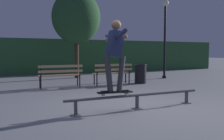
# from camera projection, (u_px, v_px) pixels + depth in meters

# --- Properties ---
(ground_plane) EXTENTS (90.00, 90.00, 0.00)m
(ground_plane) POSITION_uv_depth(u_px,v_px,m) (132.00, 107.00, 5.53)
(ground_plane) COLOR slate
(hedge_backdrop) EXTENTS (24.00, 1.20, 2.11)m
(hedge_backdrop) POSITION_uv_depth(u_px,v_px,m) (57.00, 56.00, 14.40)
(hedge_backdrop) COLOR #2D5B33
(hedge_backdrop) RESTS_ON ground
(grind_rail) EXTENTS (3.39, 0.18, 0.35)m
(grind_rail) POSITION_uv_depth(u_px,v_px,m) (137.00, 98.00, 5.30)
(grind_rail) COLOR #47474C
(grind_rail) RESTS_ON ground
(skateboard) EXTENTS (0.80, 0.30, 0.09)m
(skateboard) POSITION_uv_depth(u_px,v_px,m) (115.00, 92.00, 5.07)
(skateboard) COLOR black
(skateboard) RESTS_ON grind_rail
(skateboarder) EXTENTS (0.63, 1.40, 1.56)m
(skateboarder) POSITION_uv_depth(u_px,v_px,m) (115.00, 50.00, 5.00)
(skateboarder) COLOR black
(skateboarder) RESTS_ON skateboard
(park_bench_leftmost) EXTENTS (1.60, 0.41, 0.88)m
(park_bench_leftmost) POSITION_uv_depth(u_px,v_px,m) (60.00, 73.00, 8.46)
(park_bench_leftmost) COLOR black
(park_bench_leftmost) RESTS_ON ground
(park_bench_left_center) EXTENTS (1.60, 0.41, 0.88)m
(park_bench_left_center) POSITION_uv_depth(u_px,v_px,m) (113.00, 71.00, 9.29)
(park_bench_left_center) COLOR black
(park_bench_left_center) RESTS_ON ground
(tree_behind_benches) EXTENTS (2.44, 2.44, 4.42)m
(tree_behind_benches) POSITION_uv_depth(u_px,v_px,m) (76.00, 18.00, 11.68)
(tree_behind_benches) COLOR #3D2D23
(tree_behind_benches) RESTS_ON ground
(lamp_post_right) EXTENTS (0.32, 0.32, 3.90)m
(lamp_post_right) POSITION_uv_depth(u_px,v_px,m) (165.00, 29.00, 11.52)
(lamp_post_right) COLOR black
(lamp_post_right) RESTS_ON ground
(trash_can) EXTENTS (0.52, 0.52, 0.80)m
(trash_can) POSITION_uv_depth(u_px,v_px,m) (140.00, 74.00, 9.74)
(trash_can) COLOR black
(trash_can) RESTS_ON ground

